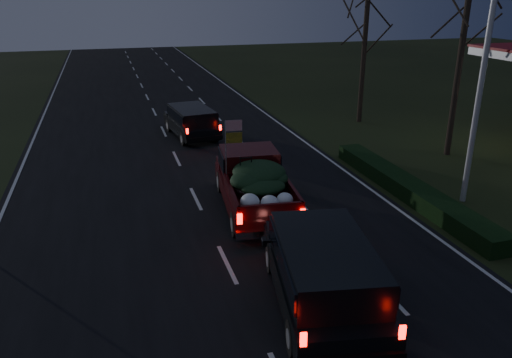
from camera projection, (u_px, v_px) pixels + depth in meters
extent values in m
plane|color=black|center=(227.00, 265.00, 14.23)|extent=(120.00, 120.00, 0.00)
cube|color=black|center=(227.00, 264.00, 14.22)|extent=(14.00, 120.00, 0.02)
cube|color=black|center=(408.00, 188.00, 18.91)|extent=(1.00, 10.00, 0.60)
cylinder|color=silver|center=(482.00, 79.00, 16.99)|extent=(0.20, 0.20, 9.00)
cylinder|color=black|center=(459.00, 64.00, 22.36)|extent=(0.28, 0.28, 8.50)
cylinder|color=black|center=(363.00, 62.00, 28.63)|extent=(0.28, 0.28, 7.00)
cube|color=#3A070A|center=(254.00, 192.00, 17.71)|extent=(2.69, 5.56, 0.59)
cube|color=#3A070A|center=(249.00, 162.00, 18.31)|extent=(2.15, 1.91, 0.97)
cube|color=black|center=(249.00, 159.00, 18.27)|extent=(2.25, 1.82, 0.59)
cube|color=#3A070A|center=(261.00, 198.00, 16.31)|extent=(2.29, 3.19, 0.06)
ellipsoid|color=black|center=(260.00, 179.00, 16.64)|extent=(1.91, 2.10, 0.64)
cylinder|color=gray|center=(226.00, 151.00, 16.99)|extent=(0.03, 0.03, 2.15)
cube|color=red|center=(234.00, 126.00, 16.72)|extent=(0.56, 0.08, 0.36)
cube|color=gold|center=(234.00, 138.00, 16.88)|extent=(0.56, 0.08, 0.36)
cube|color=black|center=(191.00, 126.00, 26.58)|extent=(2.41, 4.72, 0.57)
cube|color=black|center=(192.00, 115.00, 26.15)|extent=(2.15, 3.49, 0.75)
cube|color=black|center=(192.00, 114.00, 26.13)|extent=(2.23, 3.41, 0.45)
cube|color=black|center=(321.00, 281.00, 12.18)|extent=(3.08, 5.53, 0.65)
cube|color=black|center=(325.00, 260.00, 11.67)|extent=(2.70, 4.12, 0.87)
cube|color=black|center=(325.00, 257.00, 11.64)|extent=(2.79, 4.03, 0.52)
cube|color=black|center=(264.00, 242.00, 12.80)|extent=(0.15, 0.26, 0.17)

